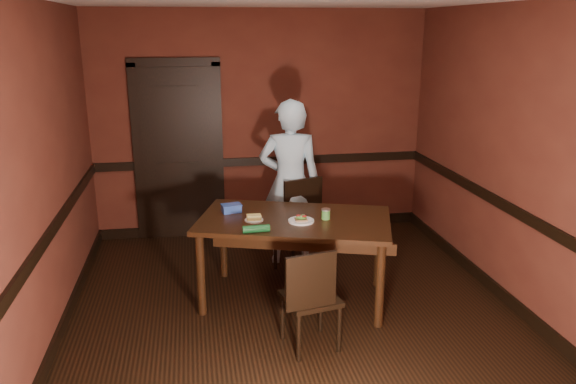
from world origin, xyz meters
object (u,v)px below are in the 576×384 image
object	(u,v)px
person	(290,183)
cheese_saucer	(254,218)
food_tub	(231,208)
dining_table	(294,259)
chair_far	(301,229)
sauce_jar	(326,214)
sandwich_plate	(301,220)
chair_near	(311,296)

from	to	relation	value
person	cheese_saucer	size ratio (longest dim) A/B	10.47
food_tub	dining_table	bearing A→B (deg)	-37.00
food_tub	person	bearing A→B (deg)	32.25
chair_far	sauce_jar	bearing A→B (deg)	-99.28
dining_table	person	world-z (taller)	person
chair_far	sandwich_plate	size ratio (longest dim) A/B	4.14
chair_near	food_tub	distance (m)	1.29
chair_near	food_tub	xyz separation A→B (m)	(-0.53, 1.09, 0.41)
sandwich_plate	cheese_saucer	world-z (taller)	sandwich_plate
sandwich_plate	food_tub	size ratio (longest dim) A/B	1.15
chair_near	sauce_jar	size ratio (longest dim) A/B	8.98
dining_table	sandwich_plate	size ratio (longest dim) A/B	7.41
chair_far	sandwich_plate	world-z (taller)	chair_far
chair_far	dining_table	bearing A→B (deg)	-124.65
dining_table	food_tub	world-z (taller)	food_tub
cheese_saucer	food_tub	bearing A→B (deg)	123.44
chair_far	person	xyz separation A→B (m)	(-0.06, 0.31, 0.41)
dining_table	sauce_jar	xyz separation A→B (m)	(0.28, -0.07, 0.45)
sandwich_plate	food_tub	world-z (taller)	food_tub
chair_near	person	xyz separation A→B (m)	(0.13, 1.71, 0.46)
sandwich_plate	sauce_jar	size ratio (longest dim) A/B	2.40
sauce_jar	food_tub	bearing A→B (deg)	157.52
chair_far	sandwich_plate	distance (m)	0.78
chair_far	chair_near	size ratio (longest dim) A/B	1.11
chair_near	sandwich_plate	xyz separation A→B (m)	(0.06, 0.72, 0.39)
person	sauce_jar	distance (m)	0.98
dining_table	sauce_jar	world-z (taller)	sauce_jar
sandwich_plate	cheese_saucer	distance (m)	0.43
person	food_tub	distance (m)	0.91
chair_far	sandwich_plate	bearing A→B (deg)	-119.02
chair_near	chair_far	bearing A→B (deg)	-109.69
chair_far	chair_near	world-z (taller)	chair_far
cheese_saucer	food_tub	world-z (taller)	food_tub
chair_near	person	bearing A→B (deg)	-106.38
food_tub	chair_near	bearing A→B (deg)	-74.69
sandwich_plate	cheese_saucer	bearing A→B (deg)	166.17
dining_table	sauce_jar	distance (m)	0.53
person	sauce_jar	xyz separation A→B (m)	(0.16, -0.96, -0.03)
chair_far	food_tub	xyz separation A→B (m)	(-0.72, -0.31, 0.37)
chair_far	person	size ratio (longest dim) A/B	0.54
chair_far	food_tub	world-z (taller)	chair_far
chair_far	person	world-z (taller)	person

